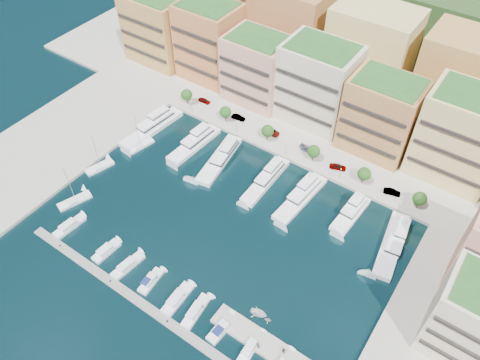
{
  "coord_description": "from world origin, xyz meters",
  "views": [
    {
      "loc": [
        47.33,
        -60.66,
        98.55
      ],
      "look_at": [
        -2.45,
        10.74,
        6.0
      ],
      "focal_mm": 35.0,
      "sensor_mm": 36.0,
      "label": 1
    }
  ],
  "objects": [
    {
      "name": "person_0",
      "position": [
        26.29,
        -23.65,
        1.9
      ],
      "size": [
        0.72,
        0.79,
        1.81
      ],
      "primitive_type": "imported",
      "rotation": [
        0.0,
        0.0,
        2.13
      ],
      "color": "navy",
      "rests_on": "finger_pier"
    },
    {
      "name": "cruiser_5",
      "position": [
        4.37,
        -24.6,
        0.55
      ],
      "size": [
        3.21,
        9.27,
        2.55
      ],
      "color": "white",
      "rests_on": "ground"
    },
    {
      "name": "person_1",
      "position": [
        31.2,
        -21.45,
        1.98
      ],
      "size": [
        0.96,
        0.75,
        1.96
      ],
      "primitive_type": "imported",
      "rotation": [
        0.0,
        0.0,
        3.13
      ],
      "color": "#49312C",
      "rests_on": "finger_pier"
    },
    {
      "name": "car_1",
      "position": [
        -21.17,
        36.65,
        1.75
      ],
      "size": [
        4.72,
        2.15,
        1.5
      ],
      "primitive_type": "imported",
      "rotation": [
        0.0,
        0.0,
        1.7
      ],
      "color": "gray",
      "rests_on": "north_quay"
    },
    {
      "name": "yacht_5",
      "position": [
        26.33,
        22.05,
        1.21
      ],
      "size": [
        5.23,
        15.39,
        7.3
      ],
      "color": "white",
      "rests_on": "ground"
    },
    {
      "name": "backblock_0",
      "position": [
        -55.0,
        74.0,
        16.0
      ],
      "size": [
        26.0,
        18.0,
        30.0
      ],
      "primitive_type": "cube",
      "color": "beige",
      "rests_on": "north_quay"
    },
    {
      "name": "yacht_2",
      "position": [
        -15.16,
        19.02,
        1.21
      ],
      "size": [
        8.3,
        22.29,
        7.3
      ],
      "color": "white",
      "rests_on": "ground"
    },
    {
      "name": "hillside",
      "position": [
        0.0,
        110.0,
        0.0
      ],
      "size": [
        240.0,
        40.0,
        58.0
      ],
      "primitive_type": "cube",
      "color": "#213C18",
      "rests_on": "ground"
    },
    {
      "name": "cruiser_6",
      "position": [
        9.86,
        -24.6,
        0.55
      ],
      "size": [
        3.41,
        9.4,
        2.55
      ],
      "color": "white",
      "rests_on": "ground"
    },
    {
      "name": "tree_2",
      "position": [
        -8.0,
        33.5,
        4.74
      ],
      "size": [
        3.8,
        3.8,
        5.65
      ],
      "color": "#473323",
      "rests_on": "north_quay"
    },
    {
      "name": "apartment_3",
      "position": [
        -2.0,
        51.99,
        13.81
      ],
      "size": [
        22.0,
        16.5,
        25.8
      ],
      "color": "beige",
      "rests_on": "north_quay"
    },
    {
      "name": "apartment_0",
      "position": [
        -66.0,
        49.99,
        13.31
      ],
      "size": [
        22.0,
        16.5,
        24.8
      ],
      "color": "#C68C48",
      "rests_on": "north_quay"
    },
    {
      "name": "lamppost_1",
      "position": [
        -18.0,
        31.2,
        3.83
      ],
      "size": [
        0.3,
        0.3,
        4.2
      ],
      "color": "black",
      "rests_on": "north_quay"
    },
    {
      "name": "apartment_2",
      "position": [
        -23.0,
        49.99,
        12.31
      ],
      "size": [
        20.0,
        15.5,
        22.8
      ],
      "color": "#E1997E",
      "rests_on": "north_quay"
    },
    {
      "name": "cruiser_2",
      "position": [
        -18.97,
        -24.58,
        0.55
      ],
      "size": [
        3.0,
        7.8,
        2.55
      ],
      "color": "white",
      "rests_on": "ground"
    },
    {
      "name": "cruiser_0",
      "position": [
        -32.67,
        -24.6,
        0.55
      ],
      "size": [
        3.38,
        9.11,
        2.55
      ],
      "color": "white",
      "rests_on": "ground"
    },
    {
      "name": "apartment_1",
      "position": [
        -44.0,
        51.99,
        14.31
      ],
      "size": [
        20.0,
        16.5,
        26.8
      ],
      "color": "#D27D46",
      "rests_on": "north_quay"
    },
    {
      "name": "ground",
      "position": [
        0.0,
        0.0,
        0.0
      ],
      "size": [
        400.0,
        400.0,
        0.0
      ],
      "primitive_type": "plane",
      "color": "black",
      "rests_on": "ground"
    },
    {
      "name": "yacht_3",
      "position": [
        0.93,
        19.55,
        1.21
      ],
      "size": [
        4.39,
        20.69,
        7.3
      ],
      "color": "white",
      "rests_on": "ground"
    },
    {
      "name": "finger_pier",
      "position": [
        30.0,
        -22.0,
        0.0
      ],
      "size": [
        32.0,
        5.0,
        2.0
      ],
      "primitive_type": "cube",
      "color": "#9E998E",
      "rests_on": "ground"
    },
    {
      "name": "sailboat_0",
      "position": [
        -38.5,
        -17.7,
        0.31
      ],
      "size": [
        5.73,
        9.68,
        13.2
      ],
      "color": "white",
      "rests_on": "ground"
    },
    {
      "name": "yacht_4",
      "position": [
        12.46,
        19.36,
        1.09
      ],
      "size": [
        6.16,
        21.22,
        7.3
      ],
      "color": "white",
      "rests_on": "ground"
    },
    {
      "name": "sailboat_2",
      "position": [
        -39.18,
        9.07,
        0.31
      ],
      "size": [
        4.58,
        9.69,
        13.2
      ],
      "color": "white",
      "rests_on": "ground"
    },
    {
      "name": "tree_0",
      "position": [
        -40.0,
        33.5,
        4.74
      ],
      "size": [
        3.8,
        3.8,
        5.65
      ],
      "color": "#473323",
      "rests_on": "north_quay"
    },
    {
      "name": "car_4",
      "position": [
        15.71,
        34.73,
        1.82
      ],
      "size": [
        5.2,
        3.46,
        1.65
      ],
      "primitive_type": "imported",
      "rotation": [
        0.0,
        0.0,
        1.91
      ],
      "color": "gray",
      "rests_on": "north_quay"
    },
    {
      "name": "sailboat_1",
      "position": [
        -42.6,
        -4.45,
        0.31
      ],
      "size": [
        5.03,
        8.98,
        13.2
      ],
      "color": "white",
      "rests_on": "ground"
    },
    {
      "name": "backblock_3",
      "position": [
        35.0,
        74.0,
        16.0
      ],
      "size": [
        26.0,
        18.0,
        30.0
      ],
      "primitive_type": "cube",
      "color": "#C68C48",
      "rests_on": "north_quay"
    },
    {
      "name": "tree_3",
      "position": [
        8.0,
        33.5,
        4.74
      ],
      "size": [
        3.8,
        3.8,
        5.65
      ],
      "color": "#473323",
      "rests_on": "north_quay"
    },
    {
      "name": "backblock_1",
      "position": [
        -25.0,
        74.0,
        16.0
      ],
      "size": [
        26.0,
        18.0,
        30.0
      ],
      "primitive_type": "cube",
      "color": "#C18D48",
      "rests_on": "north_quay"
    },
    {
      "name": "tree_1",
      "position": [
        -24.0,
        33.5,
        4.74
      ],
      "size": [
        3.8,
        3.8,
        5.65
      ],
      "color": "#473323",
      "rests_on": "north_quay"
    },
    {
      "name": "tender_0",
      "position": [
        21.92,
        -16.66,
        0.42
      ],
      "size": [
        4.54,
        3.6,
        0.85
      ],
      "primitive_type": "imported",
      "rotation": [
        0.0,
        0.0,
        1.75
      ],
      "color": "white",
      "rests_on": "ground"
    },
    {
      "name": "cruiser_4",
      "position": [
        -3.92,
        -24.6,
        0.57
      ],
      "size": [
        3.19,
        7.57,
        2.66
      ],
      "color": "white",
      "rests_on": "ground"
    },
    {
      "name": "cruiser_3",
      "position": [
        -11.46,
        -24.6,
        0.55
      ],
      "size": [
        3.53,
        9.31,
        2.55
      ],
      "color": "white",
      "rests_on": "ground"
    },
    {
      "name": "tree_4",
      "position": [
        24.0,
        33.5,
        4.74
      ],
      "size": [
        3.8,
        3.8,
        5.65
      ],
      "color": "#473323",
      "rests_on": "north_quay"
    },
    {
      "name": "car_3",
      "position": [
        4.75,
        36.41,
        1.73
      ],
      "size": [
        5.25,
        2.59,
        1.47
      ],
      "primitive_type": "imported",
      "rotation": [
        0.0,
        0.0,
        1.46
      ],
      "color": "gray",
      "rests_on": "north_quay"
    },
    {
      "name": "apartment_east_b",
      "position": [
        62.0,
        1.99,
        11.31
      ],
      "size": [
        18.0,
        14.5,
        20.8
      ],
      "color": "beige",
      "rests_on": "east_quay"
    },
    {
      "name": "lamppost_0",
      "position": [
        -36.0,
        31.2,
        3.83
      ],
      "size": [
        0.3,
        0.3,
        4.2
      ],
      "color": "black",
      "rests_on": "north_quay"
    },
    {
      "name": "backblock_2",
      "position": [
        5.0,
        74.0,
        16.0
      ],
      "size": [
        26.0,
        18.0,
        30.0
      ],
      "primitive_type": "cube",
      "color": "#D8C272",
      "rests_on": "north_quay"
    },
    {
      "name": "yacht_0",
      "position": [
        -41.47,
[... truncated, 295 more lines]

